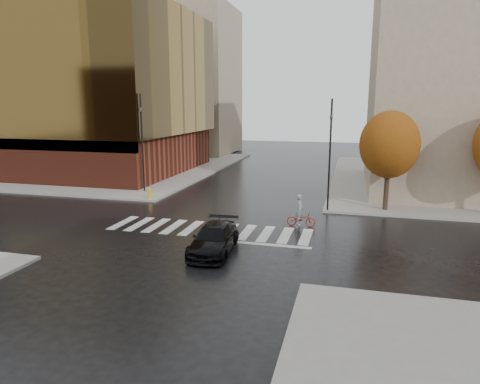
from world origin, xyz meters
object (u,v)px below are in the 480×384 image
Objects in this scene: sedan at (214,239)px; traffic_light_ne at (330,148)px; traffic_light_nw at (142,136)px; cyclist at (301,216)px; fire_hydrant at (150,193)px.

traffic_light_ne is at bearing 58.40° from sedan.
sedan is 0.63× the size of traffic_light_ne.
sedan is 0.59× the size of traffic_light_nw.
cyclist is 2.39× the size of fire_hydrant.
sedan is 5.69× the size of fire_hydrant.
traffic_light_ne reaches higher than cyclist.
traffic_light_ne is (1.34, 3.80, 3.61)m from cyclist.
cyclist is at bearing 92.47° from traffic_light_ne.
traffic_light_ne is at bearing 71.21° from traffic_light_nw.
cyclist is at bearing -18.93° from fire_hydrant.
cyclist is at bearing 55.61° from traffic_light_nw.
fire_hydrant is (-8.15, 9.54, -0.07)m from sedan.
fire_hydrant is at bearing 72.01° from cyclist.
fire_hydrant is (1.66, -2.41, -3.98)m from traffic_light_nw.
traffic_light_ne is (14.66, -2.61, -0.31)m from traffic_light_nw.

